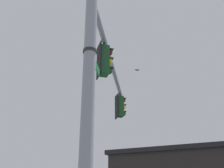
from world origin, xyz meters
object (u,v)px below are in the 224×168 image
(traffic_light_nearest_pole, at_px, (105,61))
(street_name_sign, at_px, (92,57))
(bird_flying, at_px, (137,70))
(traffic_light_mid_inner, at_px, (120,107))

(traffic_light_nearest_pole, bearing_deg, street_name_sign, -25.50)
(bird_flying, bearing_deg, traffic_light_mid_inner, -46.64)
(traffic_light_nearest_pole, distance_m, street_name_sign, 1.95)
(traffic_light_mid_inner, distance_m, street_name_sign, 6.69)
(traffic_light_nearest_pole, height_order, traffic_light_mid_inner, same)
(traffic_light_nearest_pole, xyz_separation_m, traffic_light_mid_inner, (-4.43, 2.05, 0.00))
(traffic_light_mid_inner, relative_size, street_name_sign, 1.00)
(traffic_light_nearest_pole, xyz_separation_m, street_name_sign, (1.59, -0.76, -0.84))
(street_name_sign, xyz_separation_m, bird_flying, (-7.58, 4.46, 3.86))
(bird_flying, bearing_deg, street_name_sign, -30.50)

